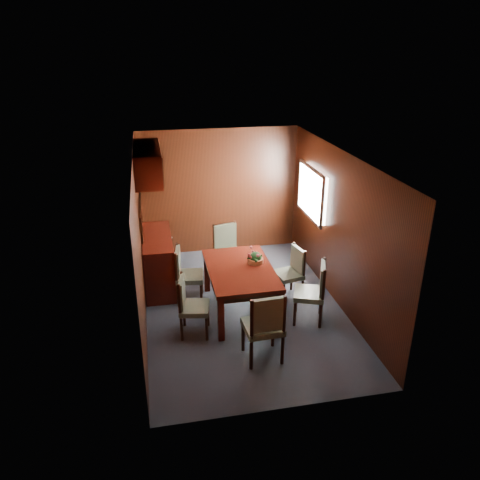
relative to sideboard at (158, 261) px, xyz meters
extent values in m
plane|color=#303742|center=(1.25, -1.00, -0.45)|extent=(4.50, 4.50, 0.00)
cube|color=black|center=(-0.25, -1.00, 0.75)|extent=(0.02, 4.50, 2.40)
cube|color=black|center=(2.75, -1.00, 0.75)|extent=(0.02, 4.50, 2.40)
cube|color=black|center=(1.25, 1.25, 0.75)|extent=(3.00, 0.02, 2.40)
cube|color=black|center=(1.25, -3.25, 0.75)|extent=(3.00, 0.02, 2.40)
cube|color=black|center=(1.25, -1.00, 1.95)|extent=(3.00, 4.50, 0.02)
cube|color=white|center=(2.73, 0.10, 1.00)|extent=(0.14, 1.10, 0.80)
cube|color=#B2B2B7|center=(2.66, 0.10, 1.00)|extent=(0.04, 1.20, 0.90)
cube|color=black|center=(-0.22, 0.00, 0.83)|extent=(0.03, 1.36, 0.41)
cube|color=silver|center=(-0.20, 0.00, 0.83)|extent=(0.01, 1.30, 0.35)
cube|color=#320B06|center=(-0.05, 0.00, 1.68)|extent=(0.40, 1.40, 0.50)
cube|color=#320B06|center=(0.00, 0.00, 0.00)|extent=(0.48, 1.40, 0.90)
cube|color=#320B06|center=(0.77, -1.79, -0.12)|extent=(0.09, 0.09, 0.67)
cube|color=#320B06|center=(1.62, -1.79, -0.12)|extent=(0.09, 0.09, 0.67)
cube|color=#320B06|center=(0.77, -0.36, -0.12)|extent=(0.09, 0.09, 0.67)
cube|color=#320B06|center=(1.61, -0.36, -0.12)|extent=(0.09, 0.09, 0.67)
cube|color=black|center=(1.19, -1.08, 0.17)|extent=(0.86, 1.44, 0.10)
cube|color=#320B06|center=(1.19, -1.08, 0.25)|extent=(0.98, 1.55, 0.06)
cylinder|color=black|center=(0.30, -1.34, -0.27)|extent=(0.04, 0.04, 0.36)
cylinder|color=black|center=(0.23, -1.70, -0.27)|extent=(0.04, 0.04, 0.36)
cylinder|color=black|center=(0.64, -1.40, -0.27)|extent=(0.04, 0.04, 0.36)
cylinder|color=black|center=(0.58, -1.76, -0.27)|extent=(0.04, 0.04, 0.36)
cube|color=#58654D|center=(0.44, -1.55, -0.04)|extent=(0.47, 0.49, 0.07)
cylinder|color=black|center=(0.29, -1.34, 0.20)|extent=(0.04, 0.04, 0.48)
cylinder|color=black|center=(0.23, -1.70, 0.20)|extent=(0.04, 0.04, 0.48)
cube|color=#58654D|center=(0.28, -1.52, 0.22)|extent=(0.12, 0.39, 0.40)
cylinder|color=black|center=(0.31, -0.40, -0.27)|extent=(0.04, 0.04, 0.37)
cylinder|color=black|center=(0.26, -0.78, -0.27)|extent=(0.04, 0.04, 0.37)
cylinder|color=black|center=(0.67, -0.45, -0.27)|extent=(0.04, 0.04, 0.37)
cylinder|color=black|center=(0.62, -0.83, -0.27)|extent=(0.04, 0.04, 0.37)
cube|color=#58654D|center=(0.47, -0.62, -0.03)|extent=(0.47, 0.49, 0.08)
cylinder|color=black|center=(0.30, -0.40, 0.22)|extent=(0.04, 0.04, 0.49)
cylinder|color=black|center=(0.25, -0.78, 0.22)|extent=(0.04, 0.04, 0.49)
cube|color=#58654D|center=(0.30, -0.59, 0.24)|extent=(0.11, 0.40, 0.42)
cylinder|color=black|center=(2.23, -1.79, -0.26)|extent=(0.04, 0.04, 0.38)
cylinder|color=black|center=(2.37, -1.42, -0.26)|extent=(0.04, 0.04, 0.38)
cylinder|color=black|center=(1.89, -1.66, -0.26)|extent=(0.04, 0.04, 0.38)
cylinder|color=black|center=(2.02, -1.29, -0.26)|extent=(0.04, 0.04, 0.38)
cube|color=#58654D|center=(2.13, -1.54, -0.01)|extent=(0.56, 0.57, 0.08)
cylinder|color=black|center=(2.24, -1.79, 0.24)|extent=(0.04, 0.04, 0.51)
cylinder|color=black|center=(2.38, -1.43, 0.24)|extent=(0.04, 0.04, 0.51)
cube|color=#58654D|center=(2.29, -1.60, 0.26)|extent=(0.20, 0.40, 0.43)
cylinder|color=black|center=(2.23, -0.97, -0.28)|extent=(0.04, 0.04, 0.35)
cylinder|color=black|center=(2.16, -0.62, -0.28)|extent=(0.04, 0.04, 0.35)
cylinder|color=black|center=(1.90, -1.04, -0.28)|extent=(0.04, 0.04, 0.35)
cylinder|color=black|center=(1.83, -0.69, -0.28)|extent=(0.04, 0.04, 0.35)
cube|color=#58654D|center=(2.03, -0.83, -0.05)|extent=(0.47, 0.48, 0.07)
cylinder|color=black|center=(2.24, -0.97, 0.18)|extent=(0.04, 0.04, 0.46)
cylinder|color=black|center=(2.17, -0.62, 0.18)|extent=(0.04, 0.04, 0.46)
cube|color=#58654D|center=(2.19, -0.79, 0.20)|extent=(0.13, 0.38, 0.39)
cylinder|color=black|center=(1.05, -2.49, -0.25)|extent=(0.05, 0.05, 0.41)
cylinder|color=black|center=(1.46, -2.47, -0.25)|extent=(0.05, 0.05, 0.41)
cylinder|color=black|center=(1.02, -2.10, -0.25)|extent=(0.05, 0.05, 0.41)
cylinder|color=black|center=(1.44, -2.07, -0.25)|extent=(0.05, 0.05, 0.41)
cube|color=#58654D|center=(1.24, -2.28, 0.02)|extent=(0.51, 0.49, 0.08)
cylinder|color=black|center=(1.05, -2.50, 0.29)|extent=(0.05, 0.05, 0.54)
cylinder|color=black|center=(1.46, -2.48, 0.29)|extent=(0.05, 0.05, 0.54)
cube|color=#58654D|center=(1.25, -2.47, 0.31)|extent=(0.44, 0.09, 0.46)
cylinder|color=black|center=(1.37, 0.26, -0.26)|extent=(0.04, 0.04, 0.39)
cylinder|color=black|center=(0.98, 0.16, -0.26)|extent=(0.04, 0.04, 0.39)
cylinder|color=black|center=(1.46, -0.11, -0.26)|extent=(0.04, 0.04, 0.39)
cylinder|color=black|center=(1.07, -0.20, -0.26)|extent=(0.04, 0.04, 0.39)
cube|color=#58654D|center=(1.22, 0.03, 0.00)|extent=(0.55, 0.53, 0.08)
cylinder|color=black|center=(1.36, 0.27, 0.26)|extent=(0.04, 0.04, 0.52)
cylinder|color=black|center=(0.98, 0.17, 0.26)|extent=(0.04, 0.04, 0.52)
cube|color=#58654D|center=(1.18, 0.20, 0.28)|extent=(0.42, 0.16, 0.44)
cylinder|color=#AE5D35|center=(1.46, -0.94, 0.31)|extent=(0.24, 0.24, 0.07)
sphere|color=#184819|center=(1.46, -0.94, 0.37)|extent=(0.18, 0.18, 0.18)
camera|label=1|loc=(-0.05, -7.21, 3.44)|focal=35.00mm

